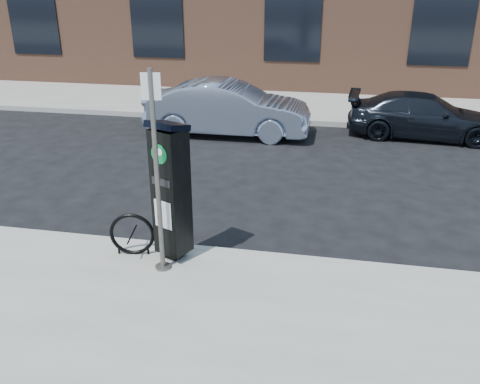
% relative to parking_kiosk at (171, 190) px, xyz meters
% --- Properties ---
extents(ground, '(120.00, 120.00, 0.00)m').
position_rel_parking_kiosk_xyz_m(ground, '(0.48, 0.35, -1.23)').
color(ground, black).
rests_on(ground, ground).
extents(sidewalk_far, '(60.00, 12.00, 0.15)m').
position_rel_parking_kiosk_xyz_m(sidewalk_far, '(0.48, 14.35, -1.16)').
color(sidewalk_far, gray).
rests_on(sidewalk_far, ground).
extents(curb_near, '(60.00, 0.12, 0.16)m').
position_rel_parking_kiosk_xyz_m(curb_near, '(0.48, 0.33, -1.16)').
color(curb_near, '#9E9B93').
rests_on(curb_near, ground).
extents(curb_far, '(60.00, 0.12, 0.16)m').
position_rel_parking_kiosk_xyz_m(curb_far, '(0.48, 8.37, -1.16)').
color(curb_far, '#9E9B93').
rests_on(curb_far, ground).
extents(parking_kiosk, '(0.61, 0.59, 2.11)m').
position_rel_parking_kiosk_xyz_m(parking_kiosk, '(0.00, 0.00, 0.00)').
color(parking_kiosk, black).
rests_on(parking_kiosk, sidewalk_near).
extents(sign_pole, '(0.25, 0.23, 2.85)m').
position_rel_parking_kiosk_xyz_m(sign_pole, '(-0.06, -0.35, 0.33)').
color(sign_pole, '#55514B').
rests_on(sign_pole, sidewalk_near).
extents(bike_rack, '(0.68, 0.17, 0.68)m').
position_rel_parking_kiosk_xyz_m(bike_rack, '(-0.63, -0.05, -0.75)').
color(bike_rack, black).
rests_on(bike_rack, sidewalk_near).
extents(car_silver, '(4.46, 1.58, 1.46)m').
position_rel_parking_kiosk_xyz_m(car_silver, '(-0.69, 6.98, -0.50)').
color(car_silver, '#8591A9').
rests_on(car_silver, ground).
extents(car_dark, '(4.16, 1.94, 1.18)m').
position_rel_parking_kiosk_xyz_m(car_dark, '(4.56, 7.75, -0.64)').
color(car_dark, black).
rests_on(car_dark, ground).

